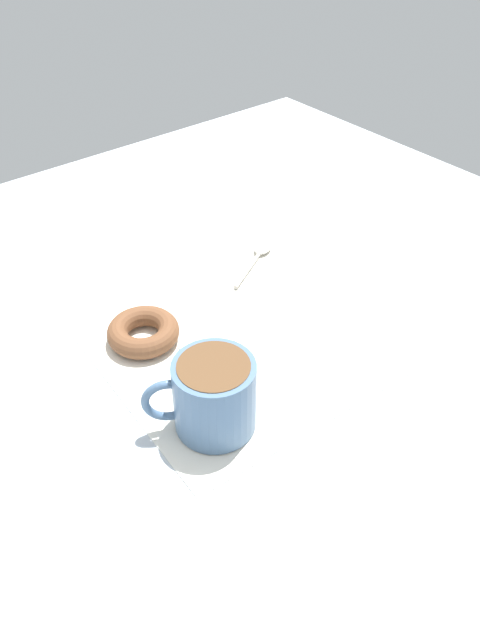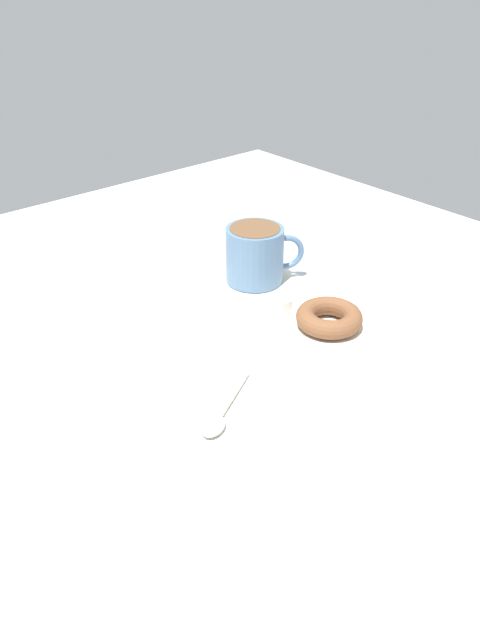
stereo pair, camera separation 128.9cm
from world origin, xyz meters
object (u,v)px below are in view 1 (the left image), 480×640
object	(u,v)px
coffee_cup	(213,395)
donut	(143,332)
sugar_cube	(190,354)
spoon	(259,254)

from	to	relation	value
coffee_cup	donut	world-z (taller)	coffee_cup
donut	coffee_cup	bearing A→B (deg)	84.76
sugar_cube	spoon	bearing A→B (deg)	-150.25
coffee_cup	sugar_cube	size ratio (longest dim) A/B	5.63
coffee_cup	donut	xyz separation A→B (cm)	(-1.49, -16.29, -3.08)
coffee_cup	spoon	distance (cm)	33.12
donut	spoon	xyz separation A→B (cm)	(-23.25, -5.37, -0.90)
donut	sugar_cube	bearing A→B (deg)	109.55
donut	spoon	distance (cm)	23.88
coffee_cup	donut	size ratio (longest dim) A/B	1.24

